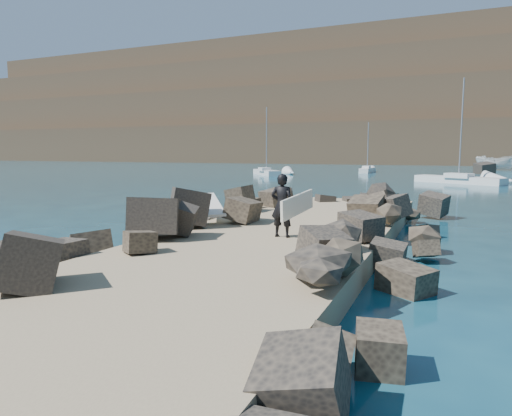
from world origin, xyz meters
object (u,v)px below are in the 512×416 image
object	(u,v)px
sailboat_b	(367,170)
surfer_with_board	(284,205)
boat_imported	(497,162)
surfboard_resting	(211,207)

from	to	relation	value
sailboat_b	surfer_with_board	bearing A→B (deg)	-82.79
surfer_with_board	sailboat_b	bearing A→B (deg)	97.21
surfer_with_board	sailboat_b	size ratio (longest dim) A/B	0.31
surfer_with_board	sailboat_b	xyz separation A→B (m)	(-6.70, 53.00, -1.14)
surfer_with_board	boat_imported	bearing A→B (deg)	81.36
boat_imported	sailboat_b	xyz separation A→B (m)	(-17.44, -17.70, -0.86)
boat_imported	surfer_with_board	world-z (taller)	boat_imported
sailboat_b	boat_imported	bearing A→B (deg)	45.41
sailboat_b	surfboard_resting	bearing A→B (deg)	-86.29
surfboard_resting	sailboat_b	bearing A→B (deg)	55.16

